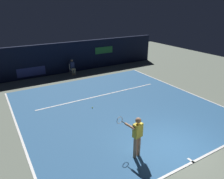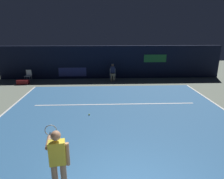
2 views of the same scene
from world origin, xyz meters
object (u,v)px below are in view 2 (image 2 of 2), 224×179
object	(u,v)px
tennis_player	(58,160)
line_judge_on_chair	(113,72)
courtside_chair_near	(28,75)
tennis_ball	(89,114)
equipment_bag	(23,82)

from	to	relation	value
tennis_player	line_judge_on_chair	xyz separation A→B (m)	(1.75, 11.26, -0.30)
courtside_chair_near	tennis_ball	xyz separation A→B (m)	(5.03, -6.58, -0.46)
line_judge_on_chair	courtside_chair_near	distance (m)	6.42
tennis_player	tennis_ball	bearing A→B (deg)	85.58
courtside_chair_near	tennis_ball	bearing A→B (deg)	-52.59
tennis_ball	equipment_bag	distance (m)	7.75
line_judge_on_chair	tennis_player	bearing A→B (deg)	-98.82
line_judge_on_chair	courtside_chair_near	bearing A→B (deg)	-179.74
tennis_player	line_judge_on_chair	size ratio (longest dim) A/B	1.31
tennis_player	courtside_chair_near	xyz separation A→B (m)	(-4.67, 11.23, -0.49)
tennis_player	equipment_bag	xyz separation A→B (m)	(-4.81, 10.43, -0.83)
line_judge_on_chair	equipment_bag	bearing A→B (deg)	-172.80
line_judge_on_chair	courtside_chair_near	size ratio (longest dim) A/B	1.50
tennis_player	line_judge_on_chair	bearing A→B (deg)	81.18
tennis_player	tennis_ball	xyz separation A→B (m)	(0.36, 4.66, -0.94)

